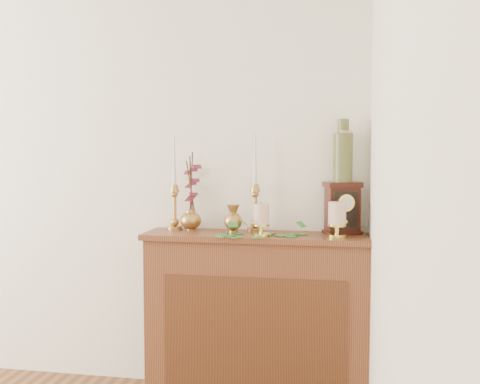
% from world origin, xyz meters
% --- Properties ---
extents(console_shelf, '(1.24, 0.34, 0.93)m').
position_xyz_m(console_shelf, '(1.40, 2.10, 0.44)').
color(console_shelf, brown).
rests_on(console_shelf, ground).
extents(candlestick_left, '(0.09, 0.09, 0.53)m').
position_xyz_m(candlestick_left, '(0.91, 2.16, 1.10)').
color(candlestick_left, '#B9884A').
rests_on(candlestick_left, console_shelf).
extents(candlestick_center, '(0.09, 0.09, 0.54)m').
position_xyz_m(candlestick_center, '(1.37, 2.18, 1.11)').
color(candlestick_center, '#B9884A').
rests_on(candlestick_center, console_shelf).
extents(bud_vase, '(0.10, 0.10, 0.16)m').
position_xyz_m(bud_vase, '(1.27, 2.08, 1.01)').
color(bud_vase, '#B9884A').
rests_on(bud_vase, console_shelf).
extents(ginger_jar, '(0.18, 0.19, 0.44)m').
position_xyz_m(ginger_jar, '(1.01, 2.19, 1.13)').
color(ginger_jar, '#B9884A').
rests_on(ginger_jar, console_shelf).
extents(pillar_candle_left, '(0.09, 0.09, 0.18)m').
position_xyz_m(pillar_candle_left, '(1.44, 2.00, 1.03)').
color(pillar_candle_left, gold).
rests_on(pillar_candle_left, console_shelf).
extents(pillar_candle_right, '(0.10, 0.10, 0.20)m').
position_xyz_m(pillar_candle_right, '(1.83, 2.03, 1.03)').
color(pillar_candle_right, gold).
rests_on(pillar_candle_right, console_shelf).
extents(ivy_garland, '(0.48, 0.23, 0.09)m').
position_xyz_m(ivy_garland, '(1.41, 1.99, 0.94)').
color(ivy_garland, '#31772D').
rests_on(ivy_garland, console_shelf).
extents(mantel_clock, '(0.22, 0.19, 0.28)m').
position_xyz_m(mantel_clock, '(1.85, 2.17, 1.07)').
color(mantel_clock, '#38100B').
rests_on(mantel_clock, console_shelf).
extents(ceramic_vase, '(0.10, 0.10, 0.34)m').
position_xyz_m(ceramic_vase, '(1.85, 2.17, 1.36)').
color(ceramic_vase, '#172E21').
rests_on(ceramic_vase, mantel_clock).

